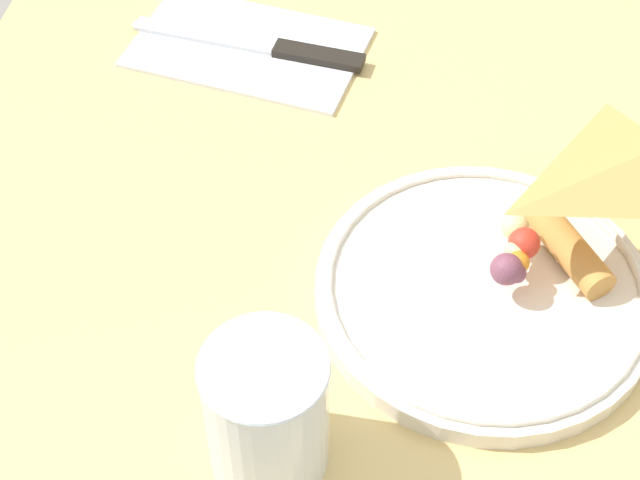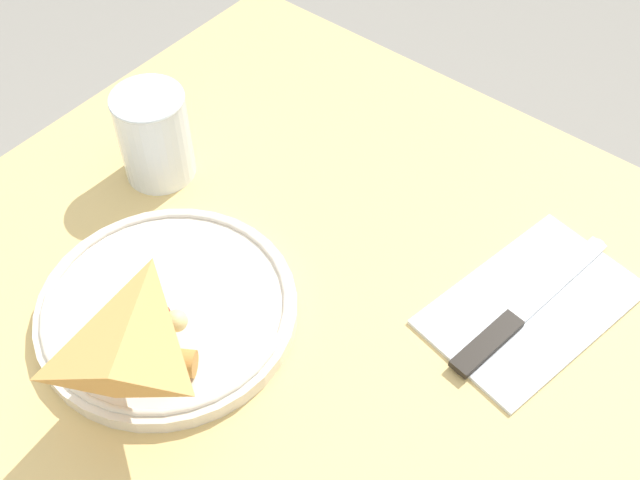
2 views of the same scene
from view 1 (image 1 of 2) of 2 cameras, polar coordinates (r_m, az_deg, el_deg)
The scene contains 5 objects.
dining_table at distance 0.84m, azimuth 12.96°, elevation -5.86°, with size 1.03×0.71×0.76m.
plate_pizza at distance 0.69m, azimuth 9.76°, elevation -2.69°, with size 0.24×0.24×0.05m.
milk_glass at distance 0.58m, azimuth -3.10°, elevation -10.21°, with size 0.07×0.07×0.10m.
napkin_folded at distance 0.89m, azimuth -4.22°, elevation 11.11°, with size 0.22×0.16×0.00m.
butter_knife at distance 0.89m, azimuth -3.52°, elevation 11.24°, with size 0.22×0.05×0.01m.
Camera 1 is at (0.12, 0.49, 1.30)m, focal length 55.00 mm.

